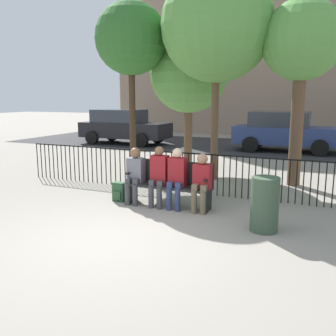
% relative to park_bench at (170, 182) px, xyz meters
% --- Properties ---
extents(ground_plane, '(80.00, 80.00, 0.00)m').
position_rel_park_bench_xyz_m(ground_plane, '(0.00, -2.07, -0.50)').
color(ground_plane, gray).
extents(park_bench, '(1.79, 0.45, 0.92)m').
position_rel_park_bench_xyz_m(park_bench, '(0.00, 0.00, 0.00)').
color(park_bench, black).
rests_on(park_bench, ground).
extents(seated_person_0, '(0.34, 0.39, 1.18)m').
position_rel_park_bench_xyz_m(seated_person_0, '(-0.73, -0.13, 0.17)').
color(seated_person_0, '#3D3D42').
rests_on(seated_person_0, ground).
extents(seated_person_1, '(0.34, 0.39, 1.23)m').
position_rel_park_bench_xyz_m(seated_person_1, '(-0.18, -0.13, 0.19)').
color(seated_person_1, '#3D3D42').
rests_on(seated_person_1, ground).
extents(seated_person_2, '(0.34, 0.39, 1.22)m').
position_rel_park_bench_xyz_m(seated_person_2, '(0.21, -0.13, 0.18)').
color(seated_person_2, navy).
rests_on(seated_person_2, ground).
extents(seated_person_3, '(0.34, 0.39, 1.14)m').
position_rel_park_bench_xyz_m(seated_person_3, '(0.73, -0.13, 0.15)').
color(seated_person_3, brown).
rests_on(seated_person_3, ground).
extents(backpack, '(0.26, 0.22, 0.41)m').
position_rel_park_bench_xyz_m(backpack, '(-1.12, -0.12, -0.29)').
color(backpack, '#284C2D').
rests_on(backpack, ground).
extents(fence_railing, '(9.01, 0.03, 0.95)m').
position_rel_park_bench_xyz_m(fence_railing, '(-0.02, 1.14, 0.06)').
color(fence_railing, black).
rests_on(fence_railing, ground).
extents(tree_0, '(1.99, 1.99, 4.77)m').
position_rel_park_bench_xyz_m(tree_0, '(-2.27, 2.59, 3.25)').
color(tree_0, '#422D1E').
rests_on(tree_0, ground).
extents(tree_1, '(2.34, 2.34, 4.06)m').
position_rel_park_bench_xyz_m(tree_1, '(-1.09, 3.96, 2.37)').
color(tree_1, brown).
rests_on(tree_1, ground).
extents(tree_2, '(1.92, 1.92, 4.49)m').
position_rel_park_bench_xyz_m(tree_2, '(2.15, 2.95, 2.95)').
color(tree_2, brown).
rests_on(tree_2, ground).
extents(tree_3, '(2.86, 2.86, 5.41)m').
position_rel_park_bench_xyz_m(tree_3, '(0.09, 2.80, 3.47)').
color(tree_3, brown).
rests_on(tree_3, ground).
extents(street_surface, '(24.00, 6.00, 0.01)m').
position_rel_park_bench_xyz_m(street_surface, '(0.00, 9.93, -0.49)').
color(street_surface, '#2B2B2D').
rests_on(street_surface, ground).
extents(parked_car_0, '(4.20, 1.94, 1.62)m').
position_rel_park_bench_xyz_m(parked_car_0, '(-6.12, 8.66, 0.35)').
color(parked_car_0, black).
rests_on(parked_car_0, ground).
extents(parked_car_1, '(4.20, 1.94, 1.62)m').
position_rel_park_bench_xyz_m(parked_car_1, '(1.21, 9.07, 0.35)').
color(parked_car_1, navy).
rests_on(parked_car_1, ground).
extents(building_facade, '(20.00, 6.00, 13.28)m').
position_rel_park_bench_xyz_m(building_facade, '(0.00, 17.93, 6.15)').
color(building_facade, gray).
rests_on(building_facade, ground).
extents(trash_bin, '(0.46, 0.46, 0.91)m').
position_rel_park_bench_xyz_m(trash_bin, '(2.03, -0.73, -0.04)').
color(trash_bin, '#384C38').
rests_on(trash_bin, ground).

